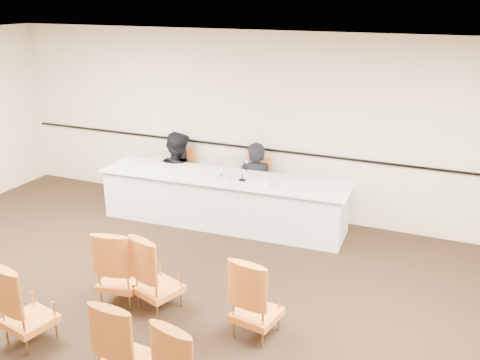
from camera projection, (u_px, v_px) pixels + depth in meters
name	position (u px, v px, depth m)	size (l,w,h in m)	color
floor	(148.00, 345.00, 5.69)	(10.00, 10.00, 0.00)	black
ceiling	(128.00, 59.00, 4.69)	(10.00, 10.00, 0.00)	silver
wall_back	(277.00, 126.00, 8.65)	(10.00, 0.04, 3.00)	beige
wall_rail	(275.00, 150.00, 8.75)	(9.80, 0.04, 0.03)	black
panel_table	(223.00, 200.00, 8.55)	(4.03, 0.92, 0.81)	white
panelist_main	(255.00, 191.00, 8.95)	(0.62, 0.41, 1.71)	black
panelist_main_chair	(255.00, 187.00, 8.93)	(0.50, 0.50, 0.95)	orange
panelist_second	(178.00, 182.00, 9.44)	(0.89, 0.69, 1.83)	black
panelist_second_chair	(178.00, 177.00, 9.41)	(0.50, 0.50, 0.95)	orange
papers	(256.00, 183.00, 8.14)	(0.30, 0.22, 0.00)	white
microphone	(242.00, 172.00, 8.18)	(0.11, 0.21, 0.29)	black
water_bottle	(222.00, 172.00, 8.31)	(0.06, 0.06, 0.21)	#167D78
drinking_glass	(225.00, 175.00, 8.33)	(0.06, 0.06, 0.10)	white
coffee_cup	(265.00, 182.00, 7.99)	(0.08, 0.08, 0.12)	white
aud_chair_front_left	(120.00, 265.00, 6.37)	(0.50, 0.50, 0.95)	orange
aud_chair_front_mid	(158.00, 272.00, 6.22)	(0.50, 0.50, 0.95)	orange
aud_chair_front_right	(257.00, 296.00, 5.72)	(0.50, 0.50, 0.95)	orange
aud_chair_back_left	(27.00, 302.00, 5.61)	(0.50, 0.50, 0.95)	orange
aud_chair_back_mid	(127.00, 342.00, 4.97)	(0.50, 0.50, 0.95)	orange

